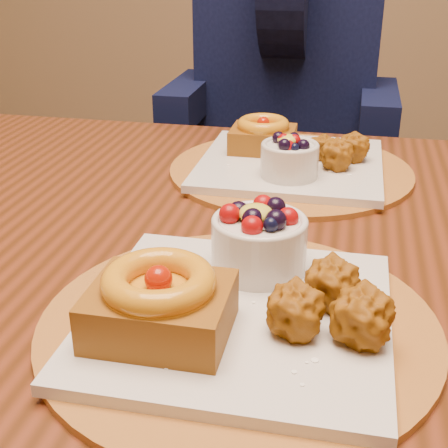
{
  "coord_description": "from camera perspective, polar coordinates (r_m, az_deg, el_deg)",
  "views": [
    {
      "loc": [
        0.17,
        -0.74,
        1.09
      ],
      "look_at": [
        0.06,
        -0.2,
        0.84
      ],
      "focal_mm": 50.0,
      "sensor_mm": 36.0,
      "label": 1
    }
  ],
  "objects": [
    {
      "name": "dining_table",
      "position": [
        0.83,
        4.13,
        -5.46
      ],
      "size": [
        1.6,
        0.9,
        0.76
      ],
      "color": "#3C1D0A",
      "rests_on": "ground"
    },
    {
      "name": "place_setting_near",
      "position": [
        0.59,
        1.12,
        -6.72
      ],
      "size": [
        0.38,
        0.38,
        0.09
      ],
      "color": "brown",
      "rests_on": "dining_table"
    },
    {
      "name": "diner",
      "position": [
        1.51,
        5.97,
        16.48
      ],
      "size": [
        0.5,
        0.49,
        0.82
      ],
      "rotation": [
        0.0,
        0.0,
        0.29
      ],
      "color": "black",
      "rests_on": "ground"
    },
    {
      "name": "place_setting_far",
      "position": [
        0.98,
        5.98,
        5.88
      ],
      "size": [
        0.38,
        0.38,
        0.08
      ],
      "color": "brown",
      "rests_on": "dining_table"
    },
    {
      "name": "chair_far",
      "position": [
        1.68,
        5.26,
        3.73
      ],
      "size": [
        0.52,
        0.52,
        0.89
      ],
      "rotation": [
        0.0,
        0.0,
        0.24
      ],
      "color": "black",
      "rests_on": "ground"
    }
  ]
}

